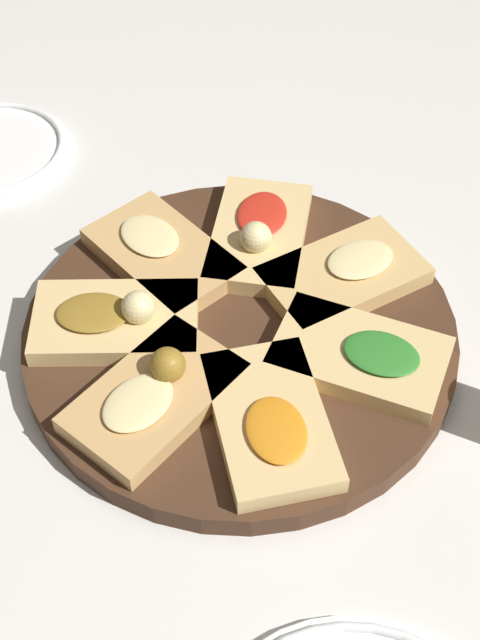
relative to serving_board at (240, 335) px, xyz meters
name	(u,v)px	position (x,y,z in m)	size (l,w,h in m)	color
ground_plane	(240,343)	(0.00, 0.00, -0.01)	(3.00, 3.00, 0.00)	silver
serving_board	(240,335)	(0.00, 0.00, 0.00)	(0.43, 0.43, 0.03)	#422819
focaccia_slice_0	(361,356)	(-0.12, -0.04, 0.02)	(0.18, 0.15, 0.03)	#DBB775
focaccia_slice_1	(344,274)	(-0.04, -0.12, 0.02)	(0.14, 0.18, 0.03)	tan
focaccia_slice_2	(259,234)	(0.07, -0.10, 0.03)	(0.17, 0.19, 0.05)	#DBB775
focaccia_slice_3	(162,253)	(0.12, -0.01, 0.02)	(0.17, 0.11, 0.03)	tan
focaccia_slice_4	(116,319)	(0.09, 0.08, 0.03)	(0.18, 0.18, 0.05)	#DBB775
focaccia_slice_5	(155,395)	(-0.01, 0.12, 0.03)	(0.10, 0.16, 0.05)	tan
focaccia_slice_6	(271,421)	(-0.10, 0.07, 0.02)	(0.19, 0.17, 0.03)	#DBB775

